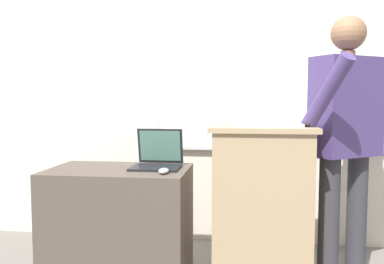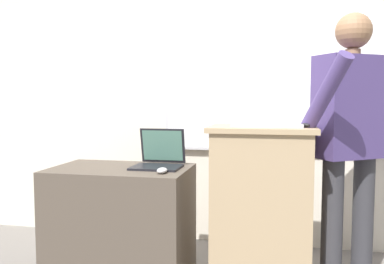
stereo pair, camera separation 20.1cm
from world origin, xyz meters
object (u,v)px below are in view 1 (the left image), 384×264
(computer_mouse_by_laptop, at_px, (164,171))
(computer_mouse_by_keyboard, at_px, (307,124))
(side_desk, at_px, (119,226))
(laptop, at_px, (158,157))
(wireless_keyboard, at_px, (268,125))
(person_presenter, at_px, (346,129))
(lectern_podium, at_px, (261,208))

(computer_mouse_by_laptop, relative_size, computer_mouse_by_keyboard, 1.00)
(side_desk, height_order, laptop, laptop)
(laptop, bearing_deg, computer_mouse_by_laptop, -70.10)
(laptop, bearing_deg, side_desk, -158.05)
(side_desk, bearing_deg, wireless_keyboard, -2.38)
(wireless_keyboard, xyz_separation_m, computer_mouse_by_laptop, (-0.61, -0.10, -0.27))
(wireless_keyboard, distance_m, computer_mouse_by_laptop, 0.68)
(side_desk, height_order, person_presenter, person_presenter)
(laptop, distance_m, wireless_keyboard, 0.75)
(side_desk, xyz_separation_m, computer_mouse_by_laptop, (0.32, -0.14, 0.39))
(side_desk, xyz_separation_m, computer_mouse_by_keyboard, (1.16, -0.04, 0.67))
(lectern_podium, bearing_deg, computer_mouse_by_keyboard, -13.60)
(lectern_podium, relative_size, computer_mouse_by_laptop, 10.34)
(lectern_podium, distance_m, computer_mouse_by_keyboard, 0.59)
(computer_mouse_by_keyboard, bearing_deg, side_desk, 177.96)
(wireless_keyboard, bearing_deg, laptop, 169.09)
(computer_mouse_by_keyboard, bearing_deg, laptop, 171.56)
(person_presenter, distance_m, laptop, 1.22)
(computer_mouse_by_keyboard, bearing_deg, person_presenter, 39.87)
(laptop, bearing_deg, wireless_keyboard, -10.91)
(computer_mouse_by_keyboard, bearing_deg, wireless_keyboard, 179.38)
(side_desk, distance_m, computer_mouse_by_laptop, 0.53)
(lectern_podium, bearing_deg, laptop, 173.58)
(lectern_podium, distance_m, person_presenter, 0.74)
(computer_mouse_by_laptop, bearing_deg, person_presenter, 16.45)
(side_desk, bearing_deg, lectern_podium, 1.29)
(side_desk, relative_size, person_presenter, 0.52)
(person_presenter, height_order, laptop, person_presenter)
(wireless_keyboard, bearing_deg, computer_mouse_by_laptop, -170.69)
(laptop, relative_size, computer_mouse_by_laptop, 3.10)
(lectern_podium, height_order, side_desk, lectern_podium)
(computer_mouse_by_laptop, bearing_deg, laptop, 109.90)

